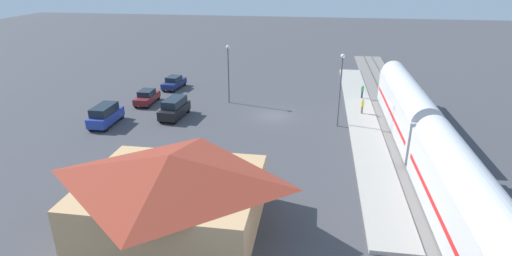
# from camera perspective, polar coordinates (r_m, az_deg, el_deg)

# --- Properties ---
(ground_plane) EXTENTS (200.00, 200.00, 0.00)m
(ground_plane) POSITION_cam_1_polar(r_m,az_deg,el_deg) (46.29, 2.44, 1.74)
(ground_plane) COLOR #424247
(railway_track) EXTENTS (4.80, 70.00, 0.30)m
(railway_track) POSITION_cam_1_polar(r_m,az_deg,el_deg) (46.94, 19.68, 0.84)
(railway_track) COLOR slate
(railway_track) RESTS_ON ground
(platform) EXTENTS (3.20, 46.00, 0.30)m
(platform) POSITION_cam_1_polar(r_m,az_deg,el_deg) (46.29, 14.84, 1.20)
(platform) COLOR #A8A399
(platform) RESTS_ON ground
(station_building) EXTENTS (11.77, 9.74, 5.16)m
(station_building) POSITION_cam_1_polar(r_m,az_deg,el_deg) (26.48, -11.82, -8.64)
(station_building) COLOR tan
(station_building) RESTS_ON ground
(pedestrian_on_platform) EXTENTS (0.36, 0.36, 1.71)m
(pedestrian_on_platform) POSITION_cam_1_polar(r_m,az_deg,el_deg) (53.18, 14.85, 5.16)
(pedestrian_on_platform) COLOR #23284C
(pedestrian_on_platform) RESTS_ON platform
(pedestrian_waiting_far) EXTENTS (0.36, 0.36, 1.71)m
(pedestrian_waiting_far) POSITION_cam_1_polar(r_m,az_deg,el_deg) (47.41, 14.87, 3.14)
(pedestrian_waiting_far) COLOR brown
(pedestrian_waiting_far) RESTS_ON platform
(suv_blue) EXTENTS (2.04, 4.93, 2.22)m
(suv_blue) POSITION_cam_1_polar(r_m,az_deg,el_deg) (46.17, -20.60, 1.77)
(suv_blue) COLOR #283D9E
(suv_blue) RESTS_ON ground
(sedan_navy) EXTENTS (2.34, 4.68, 1.74)m
(sedan_navy) POSITION_cam_1_polar(r_m,az_deg,el_deg) (57.87, -11.57, 6.36)
(sedan_navy) COLOR navy
(sedan_navy) RESTS_ON ground
(suv_black) EXTENTS (2.32, 5.03, 2.22)m
(suv_black) POSITION_cam_1_polar(r_m,az_deg,el_deg) (46.36, -11.49, 2.85)
(suv_black) COLOR black
(suv_black) RESTS_ON ground
(sedan_maroon) EXTENTS (1.91, 4.53, 1.74)m
(sedan_maroon) POSITION_cam_1_polar(r_m,az_deg,el_deg) (52.04, -15.22, 4.29)
(sedan_maroon) COLOR maroon
(sedan_maroon) RESTS_ON ground
(light_pole_near_platform) EXTENTS (0.44, 0.44, 7.81)m
(light_pole_near_platform) POSITION_cam_1_polar(r_m,az_deg,el_deg) (42.62, 11.94, 6.43)
(light_pole_near_platform) COLOR #515156
(light_pole_near_platform) RESTS_ON ground
(light_pole_lot_center) EXTENTS (0.44, 0.44, 7.22)m
(light_pole_lot_center) POSITION_cam_1_polar(r_m,az_deg,el_deg) (49.74, -3.96, 8.65)
(light_pole_lot_center) COLOR #515156
(light_pole_lot_center) RESTS_ON ground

